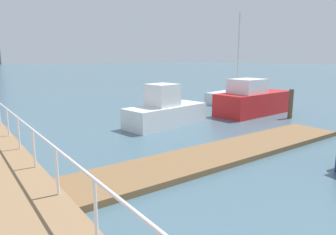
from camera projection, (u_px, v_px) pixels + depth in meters
ground_plane at (57, 117)px, 17.12m from camera, size 300.00×300.00×0.00m
floating_dock at (222, 153)px, 10.37m from camera, size 11.98×2.00×0.18m
boardwalk_railing at (43, 145)px, 7.23m from camera, size 0.06×26.86×1.08m
dock_piling_0 at (153, 110)px, 14.80m from camera, size 0.27×0.27×1.63m
dock_piling_2 at (291, 104)px, 16.66m from camera, size 0.24×0.24×1.62m
dock_piling_4 at (252, 93)px, 20.21m from camera, size 0.35×0.35×1.97m
moored_boat_1 at (165, 111)px, 14.92m from camera, size 4.52×2.23×2.07m
moored_boat_2 at (252, 101)px, 17.91m from camera, size 5.16×2.25×2.11m
moored_boat_3 at (238, 94)px, 23.10m from camera, size 5.81×2.96×6.51m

